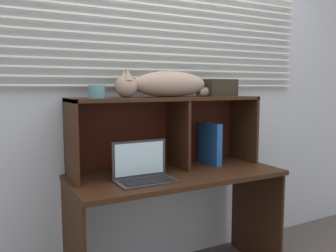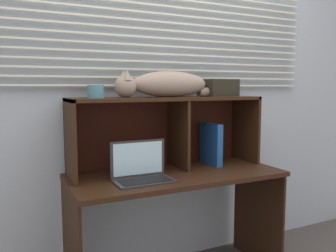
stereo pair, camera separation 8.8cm
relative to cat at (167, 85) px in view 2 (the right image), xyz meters
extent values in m
cube|color=#A9B6BD|center=(0.01, 0.21, -0.08)|extent=(4.40, 0.04, 2.50)
cube|color=silver|center=(0.01, 0.16, 0.00)|extent=(2.58, 0.02, 0.01)
cube|color=silver|center=(0.01, 0.16, 0.05)|extent=(2.58, 0.02, 0.01)
cube|color=silver|center=(0.01, 0.16, 0.11)|extent=(2.58, 0.02, 0.01)
cube|color=silver|center=(0.01, 0.16, 0.16)|extent=(2.58, 0.02, 0.01)
cube|color=silver|center=(0.01, 0.16, 0.22)|extent=(2.58, 0.02, 0.01)
cube|color=silver|center=(0.01, 0.16, 0.27)|extent=(2.58, 0.02, 0.01)
cube|color=silver|center=(0.01, 0.16, 0.33)|extent=(2.58, 0.02, 0.01)
cube|color=silver|center=(0.01, 0.16, 0.38)|extent=(2.58, 0.02, 0.01)
cube|color=silver|center=(0.01, 0.16, 0.44)|extent=(2.58, 0.02, 0.01)
cube|color=silver|center=(0.01, 0.16, 0.49)|extent=(2.58, 0.02, 0.01)
cube|color=silver|center=(0.01, 0.16, 0.55)|extent=(2.58, 0.02, 0.01)
cube|color=black|center=(0.01, -0.13, -0.59)|extent=(1.38, 0.60, 0.03)
cube|color=black|center=(-0.67, -0.13, -0.97)|extent=(0.02, 0.54, 0.73)
cube|color=black|center=(0.69, -0.13, -0.97)|extent=(0.02, 0.54, 0.73)
cube|color=black|center=(0.01, 0.00, -0.09)|extent=(1.32, 0.33, 0.02)
cube|color=black|center=(-0.64, 0.00, -0.33)|extent=(0.02, 0.33, 0.49)
cube|color=black|center=(0.66, 0.00, -0.33)|extent=(0.02, 0.33, 0.49)
cube|color=black|center=(0.09, 0.00, -0.34)|extent=(0.02, 0.31, 0.47)
cube|color=#35140B|center=(0.01, 0.16, -0.33)|extent=(1.32, 0.01, 0.49)
ellipsoid|color=gray|center=(0.02, 0.00, 0.00)|extent=(0.54, 0.18, 0.17)
sphere|color=gray|center=(-0.29, 0.00, -0.01)|extent=(0.14, 0.14, 0.14)
cone|color=gray|center=(-0.29, -0.04, 0.06)|extent=(0.06, 0.06, 0.06)
cone|color=gray|center=(-0.29, 0.04, 0.06)|extent=(0.06, 0.06, 0.06)
cylinder|color=gray|center=(0.41, 0.00, -0.05)|extent=(0.32, 0.06, 0.06)
cube|color=#2C2C2C|center=(-0.26, -0.24, -0.57)|extent=(0.35, 0.21, 0.01)
cube|color=#2C2C2C|center=(-0.26, -0.14, -0.45)|extent=(0.35, 0.01, 0.22)
cube|color=#B2E0EA|center=(-0.26, -0.14, -0.45)|extent=(0.32, 0.00, 0.20)
cube|color=black|center=(-0.26, -0.25, -0.56)|extent=(0.30, 0.14, 0.00)
cube|color=#1C5099|center=(0.35, 0.00, -0.42)|extent=(0.05, 0.24, 0.30)
cube|color=#3A5176|center=(-0.25, 0.00, -0.56)|extent=(0.16, 0.22, 0.01)
cube|color=tan|center=(-0.25, 0.01, -0.55)|extent=(0.16, 0.22, 0.02)
cube|color=#55604D|center=(-0.26, -0.01, -0.53)|extent=(0.16, 0.22, 0.02)
cube|color=gray|center=(-0.26, 0.00, -0.51)|extent=(0.16, 0.22, 0.01)
cylinder|color=teal|center=(-0.48, 0.00, -0.04)|extent=(0.10, 0.10, 0.08)
cube|color=black|center=(0.43, 0.00, -0.02)|extent=(0.23, 0.15, 0.12)
camera|label=1|loc=(-1.08, -2.06, -0.01)|focal=37.18mm
camera|label=2|loc=(-1.00, -2.10, -0.01)|focal=37.18mm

